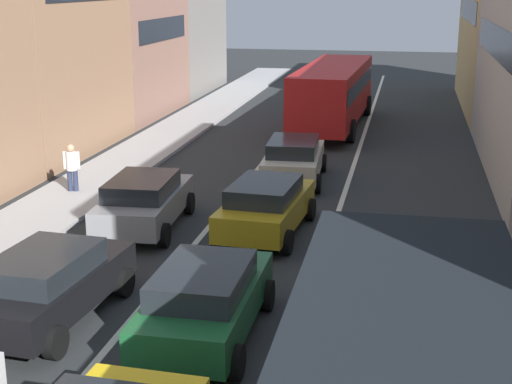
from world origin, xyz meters
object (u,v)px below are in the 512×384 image
object	(u,v)px
wagon_left_lane_second	(49,283)
sedan_left_lane_third	(144,201)
sedan_right_lane_behind_truck	(395,264)
sedan_centre_lane_second	(205,299)
hatchback_centre_lane_third	(266,206)
bus_mid_queue_primary	(333,90)
pedestrian_near_kerb	(72,166)
coupe_centre_lane_fourth	(294,159)

from	to	relation	value
wagon_left_lane_second	sedan_left_lane_third	bearing A→B (deg)	5.14
wagon_left_lane_second	sedan_right_lane_behind_truck	bearing A→B (deg)	-65.90
sedan_centre_lane_second	hatchback_centre_lane_third	xyz separation A→B (m)	(-0.03, 6.32, 0.00)
sedan_centre_lane_second	bus_mid_queue_primary	bearing A→B (deg)	-0.41
sedan_centre_lane_second	pedestrian_near_kerb	xyz separation A→B (m)	(-6.79, 8.87, 0.15)
sedan_centre_lane_second	bus_mid_queue_primary	xyz separation A→B (m)	(0.15, 22.02, 0.96)
sedan_centre_lane_second	coupe_centre_lane_fourth	size ratio (longest dim) A/B	0.98
wagon_left_lane_second	pedestrian_near_kerb	distance (m)	9.42
sedan_left_lane_third	pedestrian_near_kerb	distance (m)	4.38
sedan_right_lane_behind_truck	pedestrian_near_kerb	world-z (taller)	pedestrian_near_kerb
hatchback_centre_lane_third	sedan_right_lane_behind_truck	distance (m)	5.10
sedan_centre_lane_second	sedan_left_lane_third	size ratio (longest dim) A/B	0.98
hatchback_centre_lane_third	coupe_centre_lane_fourth	bearing A→B (deg)	5.16
wagon_left_lane_second	hatchback_centre_lane_third	size ratio (longest dim) A/B	1.00
coupe_centre_lane_fourth	sedan_right_lane_behind_truck	bearing A→B (deg)	-161.83
sedan_right_lane_behind_truck	wagon_left_lane_second	bearing A→B (deg)	110.59
sedan_centre_lane_second	sedan_right_lane_behind_truck	bearing A→B (deg)	-53.11
coupe_centre_lane_fourth	pedestrian_near_kerb	size ratio (longest dim) A/B	2.64
coupe_centre_lane_fourth	pedestrian_near_kerb	bearing A→B (deg)	112.10
sedan_right_lane_behind_truck	hatchback_centre_lane_third	bearing A→B (deg)	43.79
hatchback_centre_lane_third	pedestrian_near_kerb	xyz separation A→B (m)	(-6.76, 2.54, 0.15)
sedan_centre_lane_second	coupe_centre_lane_fourth	world-z (taller)	same
wagon_left_lane_second	coupe_centre_lane_fourth	size ratio (longest dim) A/B	1.01
hatchback_centre_lane_third	sedan_right_lane_behind_truck	xyz separation A→B (m)	(3.51, -3.71, 0.00)
pedestrian_near_kerb	sedan_left_lane_third	bearing A→B (deg)	40.71
sedan_centre_lane_second	sedan_right_lane_behind_truck	size ratio (longest dim) A/B	1.00
sedan_right_lane_behind_truck	bus_mid_queue_primary	world-z (taller)	bus_mid_queue_primary
wagon_left_lane_second	coupe_centre_lane_fourth	bearing A→B (deg)	-10.86
coupe_centre_lane_fourth	bus_mid_queue_primary	xyz separation A→B (m)	(0.29, 10.05, 0.96)
wagon_left_lane_second	pedestrian_near_kerb	size ratio (longest dim) A/B	2.66
wagon_left_lane_second	bus_mid_queue_primary	xyz separation A→B (m)	(3.42, 21.89, 0.96)
wagon_left_lane_second	bus_mid_queue_primary	world-z (taller)	bus_mid_queue_primary
wagon_left_lane_second	coupe_centre_lane_fourth	world-z (taller)	same
sedan_right_lane_behind_truck	coupe_centre_lane_fourth	bearing A→B (deg)	21.55
coupe_centre_lane_fourth	bus_mid_queue_primary	distance (m)	10.10
sedan_centre_lane_second	hatchback_centre_lane_third	bearing A→B (deg)	0.25
hatchback_centre_lane_third	sedan_left_lane_third	bearing A→B (deg)	97.77
coupe_centre_lane_fourth	pedestrian_near_kerb	xyz separation A→B (m)	(-6.64, -3.11, 0.15)
sedan_left_lane_third	bus_mid_queue_primary	distance (m)	16.34
wagon_left_lane_second	hatchback_centre_lane_third	xyz separation A→B (m)	(3.24, 6.19, 0.00)
coupe_centre_lane_fourth	sedan_right_lane_behind_truck	world-z (taller)	same
coupe_centre_lane_fourth	sedan_left_lane_third	bearing A→B (deg)	148.05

